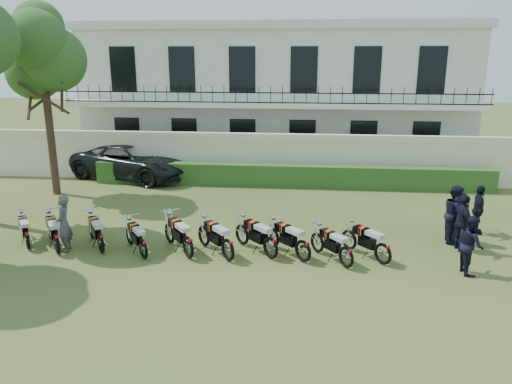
% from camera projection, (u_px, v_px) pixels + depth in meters
% --- Properties ---
extents(ground, '(100.00, 100.00, 0.00)m').
position_uv_depth(ground, '(250.00, 244.00, 15.95)').
color(ground, '#394C1E').
rests_on(ground, ground).
extents(perimeter_wall, '(30.00, 0.35, 2.30)m').
position_uv_depth(perimeter_wall, '(269.00, 157.00, 23.31)').
color(perimeter_wall, beige).
rests_on(perimeter_wall, ground).
extents(hedge, '(18.00, 0.60, 1.00)m').
position_uv_depth(hedge, '(290.00, 176.00, 22.62)').
color(hedge, '#264B1B').
rests_on(hedge, ground).
extents(building, '(20.40, 9.60, 7.40)m').
position_uv_depth(building, '(277.00, 93.00, 28.33)').
color(building, white).
rests_on(building, ground).
extents(tree_west_near, '(3.40, 3.20, 7.90)m').
position_uv_depth(tree_west_near, '(42.00, 53.00, 20.02)').
color(tree_west_near, '#473323').
rests_on(tree_west_near, ground).
extents(motorcycle_0, '(1.16, 1.53, 1.00)m').
position_uv_depth(motorcycle_0, '(27.00, 236.00, 15.33)').
color(motorcycle_0, black).
rests_on(motorcycle_0, ground).
extents(motorcycle_1, '(1.25, 1.72, 1.11)m').
position_uv_depth(motorcycle_1, '(56.00, 239.00, 14.95)').
color(motorcycle_1, black).
rests_on(motorcycle_1, ground).
extents(motorcycle_2, '(1.20, 1.68, 1.08)m').
position_uv_depth(motorcycle_2, '(101.00, 238.00, 15.03)').
color(motorcycle_2, black).
rests_on(motorcycle_2, ground).
extents(motorcycle_3, '(1.20, 1.57, 1.03)m').
position_uv_depth(motorcycle_3, '(143.00, 244.00, 14.62)').
color(motorcycle_3, black).
rests_on(motorcycle_3, ground).
extents(motorcycle_4, '(1.36, 1.75, 1.15)m').
position_uv_depth(motorcycle_4, '(188.00, 242.00, 14.64)').
color(motorcycle_4, black).
rests_on(motorcycle_4, ground).
extents(motorcycle_5, '(1.43, 1.65, 1.14)m').
position_uv_depth(motorcycle_5, '(228.00, 245.00, 14.45)').
color(motorcycle_5, black).
rests_on(motorcycle_5, ground).
extents(motorcycle_6, '(1.50, 1.58, 1.13)m').
position_uv_depth(motorcycle_6, '(271.00, 243.00, 14.62)').
color(motorcycle_6, black).
rests_on(motorcycle_6, ground).
extents(motorcycle_7, '(1.49, 1.56, 1.12)m').
position_uv_depth(motorcycle_7, '(303.00, 246.00, 14.39)').
color(motorcycle_7, black).
rests_on(motorcycle_7, ground).
extents(motorcycle_8, '(1.23, 1.61, 1.06)m').
position_uv_depth(motorcycle_8, '(346.00, 252.00, 14.00)').
color(motorcycle_8, black).
rests_on(motorcycle_8, ground).
extents(motorcycle_9, '(1.36, 1.59, 1.09)m').
position_uv_depth(motorcycle_9, '(383.00, 249.00, 14.22)').
color(motorcycle_9, black).
rests_on(motorcycle_9, ground).
extents(suv, '(6.61, 4.57, 1.68)m').
position_uv_depth(suv, '(133.00, 161.00, 24.11)').
color(suv, black).
rests_on(suv, ground).
extents(inspector, '(0.54, 0.71, 1.76)m').
position_uv_depth(inspector, '(64.00, 224.00, 15.14)').
color(inspector, '#525156').
rests_on(inspector, ground).
extents(officer_1, '(0.69, 0.85, 1.65)m').
position_uv_depth(officer_1, '(471.00, 244.00, 13.65)').
color(officer_1, black).
rests_on(officer_1, ground).
extents(officer_2, '(0.60, 1.10, 1.78)m').
position_uv_depth(officer_2, '(463.00, 223.00, 15.19)').
color(officer_2, black).
rests_on(officer_2, ground).
extents(officer_3, '(0.72, 0.92, 1.66)m').
position_uv_depth(officer_3, '(458.00, 217.00, 15.88)').
color(officer_3, black).
rests_on(officer_3, ground).
extents(officer_4, '(0.82, 0.99, 1.86)m').
position_uv_depth(officer_4, '(455.00, 214.00, 15.91)').
color(officer_4, black).
rests_on(officer_4, ground).
extents(officer_5, '(0.62, 1.04, 1.67)m').
position_uv_depth(officer_5, '(478.00, 210.00, 16.65)').
color(officer_5, black).
rests_on(officer_5, ground).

